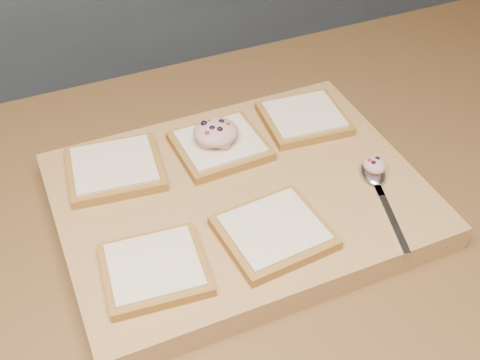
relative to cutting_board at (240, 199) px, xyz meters
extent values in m
cube|color=brown|center=(-0.13, -0.01, -0.05)|extent=(2.00, 0.80, 0.06)
cube|color=slate|center=(-0.13, 1.42, -0.47)|extent=(3.60, 0.60, 0.90)
cube|color=tan|center=(0.00, 0.00, 0.00)|extent=(0.48, 0.37, 0.04)
cube|color=olive|center=(-0.15, 0.10, 0.03)|extent=(0.14, 0.13, 0.01)
cube|color=beige|center=(-0.15, 0.10, 0.03)|extent=(0.12, 0.11, 0.00)
cube|color=olive|center=(0.01, 0.09, 0.03)|extent=(0.13, 0.12, 0.01)
cube|color=beige|center=(0.01, 0.09, 0.03)|extent=(0.11, 0.10, 0.00)
cube|color=olive|center=(0.15, 0.10, 0.03)|extent=(0.13, 0.12, 0.01)
cube|color=beige|center=(0.15, 0.10, 0.03)|extent=(0.11, 0.10, 0.00)
cube|color=olive|center=(-0.15, -0.09, 0.03)|extent=(0.13, 0.12, 0.01)
cube|color=beige|center=(-0.15, -0.09, 0.03)|extent=(0.11, 0.10, 0.00)
cube|color=olive|center=(0.00, -0.09, 0.03)|extent=(0.14, 0.13, 0.01)
cube|color=beige|center=(0.00, -0.09, 0.03)|extent=(0.12, 0.11, 0.00)
ellipsoid|color=tan|center=(0.00, 0.09, 0.05)|extent=(0.06, 0.06, 0.03)
sphere|color=black|center=(0.01, 0.09, 0.06)|extent=(0.01, 0.01, 0.01)
sphere|color=black|center=(-0.01, 0.10, 0.06)|extent=(0.01, 0.01, 0.01)
sphere|color=black|center=(0.00, 0.08, 0.06)|extent=(0.01, 0.01, 0.01)
sphere|color=black|center=(0.00, 0.09, 0.06)|extent=(0.01, 0.01, 0.01)
sphere|color=#A5140C|center=(0.02, 0.09, 0.06)|extent=(0.01, 0.01, 0.01)
sphere|color=#A5140C|center=(0.00, 0.10, 0.06)|extent=(0.01, 0.01, 0.01)
sphere|color=#A5140C|center=(-0.01, 0.08, 0.06)|extent=(0.01, 0.01, 0.01)
ellipsoid|color=silver|center=(0.18, -0.05, 0.02)|extent=(0.05, 0.06, 0.01)
cube|color=silver|center=(0.17, -0.07, 0.02)|extent=(0.02, 0.03, 0.00)
cube|color=silver|center=(0.16, -0.12, 0.02)|extent=(0.04, 0.12, 0.00)
ellipsoid|color=tan|center=(0.18, -0.05, 0.04)|extent=(0.03, 0.03, 0.02)
sphere|color=black|center=(0.18, -0.04, 0.05)|extent=(0.01, 0.01, 0.01)
sphere|color=black|center=(0.17, -0.05, 0.05)|extent=(0.01, 0.01, 0.01)
sphere|color=#A5140C|center=(0.17, -0.04, 0.05)|extent=(0.01, 0.01, 0.01)
camera|label=1|loc=(-0.23, -0.54, 0.58)|focal=45.00mm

